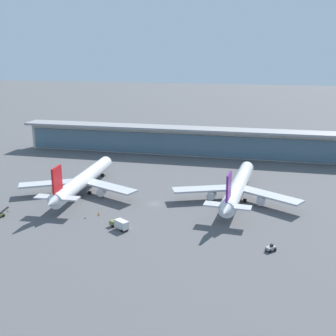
% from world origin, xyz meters
% --- Properties ---
extents(ground_plane, '(1200.00, 1200.00, 0.00)m').
position_xyz_m(ground_plane, '(0.00, 0.00, 0.00)').
color(ground_plane, '#515154').
extents(airliner_left_stand, '(47.70, 62.03, 16.52)m').
position_xyz_m(airliner_left_stand, '(-30.46, 5.72, 5.20)').
color(airliner_left_stand, white).
rests_on(airliner_left_stand, ground).
extents(airliner_centre_stand, '(47.60, 62.09, 16.52)m').
position_xyz_m(airliner_centre_stand, '(29.15, 10.82, 5.20)').
color(airliner_centre_stand, white).
rests_on(airliner_centre_stand, ground).
extents(service_truck_near_nose_olive, '(7.39, 5.87, 3.10)m').
position_xyz_m(service_truck_near_nose_olive, '(-4.78, -24.08, 1.69)').
color(service_truck_near_nose_olive, olive).
rests_on(service_truck_near_nose_olive, ground).
extents(service_truck_under_wing_grey, '(3.23, 3.23, 2.05)m').
position_xyz_m(service_truck_under_wing_grey, '(40.99, -28.72, 0.87)').
color(service_truck_under_wing_grey, gray).
rests_on(service_truck_under_wing_grey, ground).
extents(service_truck_mid_apron_blue, '(3.11, 3.30, 2.05)m').
position_xyz_m(service_truck_mid_apron_blue, '(-36.36, -3.70, 0.87)').
color(service_truck_mid_apron_blue, '#234C9E').
rests_on(service_truck_mid_apron_blue, ground).
extents(terminal_building, '(186.77, 12.80, 15.20)m').
position_xyz_m(terminal_building, '(0.00, 75.83, 7.87)').
color(terminal_building, beige).
rests_on(terminal_building, ground).
extents(safety_cone_alpha, '(0.62, 0.62, 0.70)m').
position_xyz_m(safety_cone_alpha, '(-18.94, -18.70, 0.32)').
color(safety_cone_alpha, orange).
rests_on(safety_cone_alpha, ground).
extents(safety_cone_bravo, '(0.62, 0.62, 0.70)m').
position_xyz_m(safety_cone_bravo, '(-47.74, -19.02, 0.32)').
color(safety_cone_bravo, orange).
rests_on(safety_cone_bravo, ground).
extents(safety_cone_charlie, '(0.62, 0.62, 0.70)m').
position_xyz_m(safety_cone_charlie, '(-16.13, -14.10, 0.32)').
color(safety_cone_charlie, orange).
rests_on(safety_cone_charlie, ground).
extents(safety_cone_delta, '(0.62, 0.62, 0.70)m').
position_xyz_m(safety_cone_delta, '(-15.60, -15.28, 0.32)').
color(safety_cone_delta, orange).
rests_on(safety_cone_delta, ground).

